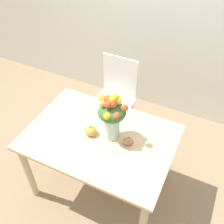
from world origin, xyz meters
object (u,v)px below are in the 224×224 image
(flower_vase, at_px, (112,116))
(turkey_figurine, at_px, (128,140))
(pumpkin, at_px, (91,131))
(dining_chair_near_window, at_px, (115,98))

(flower_vase, bearing_deg, turkey_figurine, -5.16)
(pumpkin, distance_m, turkey_figurine, 0.32)
(flower_vase, relative_size, dining_chair_near_window, 0.44)
(flower_vase, distance_m, pumpkin, 0.25)
(pumpkin, relative_size, turkey_figurine, 0.90)
(turkey_figurine, distance_m, dining_chair_near_window, 0.90)
(pumpkin, relative_size, dining_chair_near_window, 0.10)
(turkey_figurine, bearing_deg, flower_vase, 174.84)
(turkey_figurine, bearing_deg, pumpkin, -171.74)
(pumpkin, xyz_separation_m, dining_chair_near_window, (-0.14, 0.77, -0.29))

